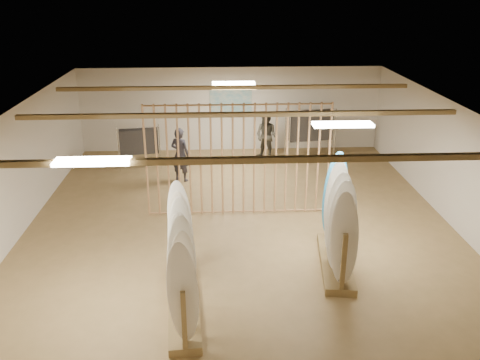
{
  "coord_description": "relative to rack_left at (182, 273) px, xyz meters",
  "views": [
    {
      "loc": [
        -0.55,
        -10.7,
        5.4
      ],
      "look_at": [
        0.0,
        0.0,
        1.2
      ],
      "focal_mm": 38.0,
      "sensor_mm": 36.0,
      "label": 1
    }
  ],
  "objects": [
    {
      "name": "floor",
      "position": [
        1.17,
        3.02,
        -0.65
      ],
      "size": [
        12.0,
        12.0,
        0.0
      ],
      "primitive_type": "plane",
      "color": "olive",
      "rests_on": "ground"
    },
    {
      "name": "ceiling",
      "position": [
        1.17,
        3.02,
        2.15
      ],
      "size": [
        12.0,
        12.0,
        0.0
      ],
      "primitive_type": "plane",
      "rotation": [
        3.14,
        0.0,
        0.0
      ],
      "color": "gray",
      "rests_on": "ground"
    },
    {
      "name": "wall_back",
      "position": [
        1.17,
        9.02,
        0.75
      ],
      "size": [
        12.0,
        0.0,
        12.0
      ],
      "primitive_type": "plane",
      "rotation": [
        1.57,
        0.0,
        0.0
      ],
      "color": "beige",
      "rests_on": "ground"
    },
    {
      "name": "wall_front",
      "position": [
        1.17,
        -2.98,
        0.75
      ],
      "size": [
        12.0,
        0.0,
        12.0
      ],
      "primitive_type": "plane",
      "rotation": [
        -1.57,
        0.0,
        0.0
      ],
      "color": "beige",
      "rests_on": "ground"
    },
    {
      "name": "wall_left",
      "position": [
        -3.83,
        3.02,
        0.75
      ],
      "size": [
        0.0,
        12.0,
        12.0
      ],
      "primitive_type": "plane",
      "rotation": [
        1.57,
        0.0,
        1.57
      ],
      "color": "beige",
      "rests_on": "ground"
    },
    {
      "name": "wall_right",
      "position": [
        6.17,
        3.02,
        0.75
      ],
      "size": [
        0.0,
        12.0,
        12.0
      ],
      "primitive_type": "plane",
      "rotation": [
        1.57,
        0.0,
        -1.57
      ],
      "color": "beige",
      "rests_on": "ground"
    },
    {
      "name": "ceiling_slats",
      "position": [
        1.17,
        3.02,
        2.07
      ],
      "size": [
        9.5,
        6.12,
        0.1
      ],
      "primitive_type": "cube",
      "color": "olive",
      "rests_on": "ground"
    },
    {
      "name": "light_panels",
      "position": [
        1.17,
        3.02,
        2.09
      ],
      "size": [
        1.2,
        0.35,
        0.06
      ],
      "primitive_type": "cube",
      "color": "white",
      "rests_on": "ground"
    },
    {
      "name": "bamboo_partition",
      "position": [
        1.17,
        3.82,
        0.75
      ],
      "size": [
        4.45,
        0.05,
        2.78
      ],
      "color": "tan",
      "rests_on": "ground"
    },
    {
      "name": "poster",
      "position": [
        1.17,
        9.0,
        0.95
      ],
      "size": [
        1.4,
        0.03,
        0.9
      ],
      "primitive_type": "cube",
      "color": "teal",
      "rests_on": "ground"
    },
    {
      "name": "rack_left",
      "position": [
        0.0,
        0.0,
        0.0
      ],
      "size": [
        0.73,
        2.76,
        1.9
      ],
      "rotation": [
        0.0,
        0.0,
        0.08
      ],
      "color": "olive",
      "rests_on": "floor"
    },
    {
      "name": "rack_right",
      "position": [
        3.01,
        1.19,
        0.07
      ],
      "size": [
        0.87,
        2.29,
        2.13
      ],
      "rotation": [
        0.0,
        0.0,
        -0.13
      ],
      "color": "olive",
      "rests_on": "floor"
    },
    {
      "name": "clothing_rack_a",
      "position": [
        -1.7,
        7.26,
        0.21
      ],
      "size": [
        1.23,
        0.47,
        1.33
      ],
      "rotation": [
        0.0,
        0.0,
        0.15
      ],
      "color": "silver",
      "rests_on": "floor"
    },
    {
      "name": "clothing_rack_b",
      "position": [
        3.7,
        8.04,
        0.41
      ],
      "size": [
        1.52,
        0.61,
        1.64
      ],
      "rotation": [
        0.0,
        0.0,
        0.17
      ],
      "color": "silver",
      "rests_on": "floor"
    },
    {
      "name": "shopper_a",
      "position": [
        -0.38,
        6.14,
        0.24
      ],
      "size": [
        0.78,
        0.69,
        1.78
      ],
      "primitive_type": "imported",
      "rotation": [
        0.0,
        0.0,
        2.67
      ],
      "color": "#29272F",
      "rests_on": "floor"
    },
    {
      "name": "shopper_b",
      "position": [
        2.27,
        7.96,
        0.21
      ],
      "size": [
        1.06,
        1.01,
        1.73
      ],
      "primitive_type": "imported",
      "rotation": [
        0.0,
        0.0,
        -0.59
      ],
      "color": "#302D25",
      "rests_on": "floor"
    }
  ]
}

